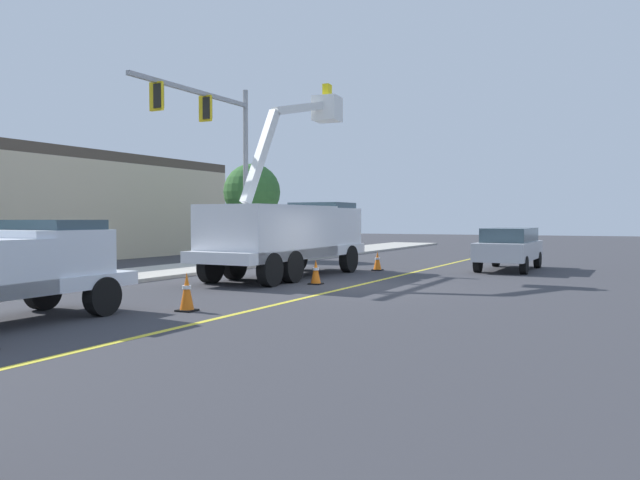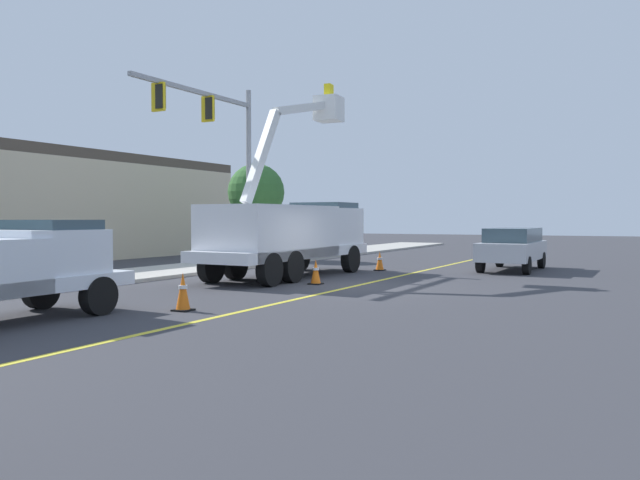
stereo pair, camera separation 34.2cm
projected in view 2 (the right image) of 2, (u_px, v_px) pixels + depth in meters
The scene contains 11 objects.
ground at pixel (354, 286), 19.05m from camera, with size 120.00×120.00×0.00m, color #38383D.
sidewalk_far_side at pixel (151, 273), 23.06m from camera, with size 60.00×3.60×0.12m, color #B2ADA3.
lane_centre_stripe at pixel (354, 286), 19.05m from camera, with size 50.00×0.16×0.01m, color yellow.
utility_bucket_truck at pixel (290, 231), 22.04m from camera, with size 8.38×3.19×7.02m.
passing_minivan at pixel (513, 246), 24.79m from camera, with size 4.94×2.30×1.69m.
traffic_cone_mid_front at pixel (183, 292), 14.01m from camera, with size 0.40×0.40×0.88m.
traffic_cone_mid_rear at pixel (316, 272), 19.59m from camera, with size 0.40×0.40×0.79m.
traffic_cone_trailing at pixel (380, 261), 24.73m from camera, with size 0.40×0.40×0.77m.
traffic_signal_mast at pixel (220, 139), 24.86m from camera, with size 6.91×0.86×7.55m.
commercial_building_backdrop at pixel (32, 206), 30.00m from camera, with size 24.06×8.09×5.38m.
street_tree_right at pixel (256, 192), 31.41m from camera, with size 2.86×2.86×4.83m.
Camera 2 is at (-17.80, -6.71, 2.11)m, focal length 34.88 mm.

